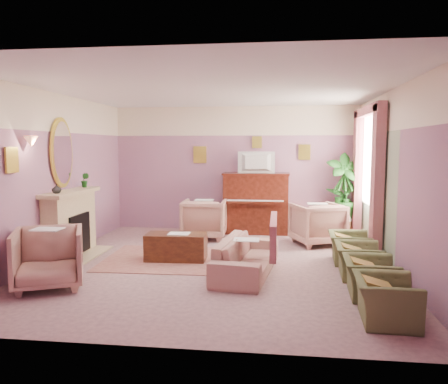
# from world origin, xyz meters

# --- Properties ---
(floor) EXTENTS (5.50, 6.00, 0.01)m
(floor) POSITION_xyz_m (0.00, 0.00, 0.00)
(floor) COLOR gray
(floor) RESTS_ON ground
(ceiling) EXTENTS (5.50, 6.00, 0.01)m
(ceiling) POSITION_xyz_m (0.00, 0.00, 2.80)
(ceiling) COLOR white
(ceiling) RESTS_ON wall_back
(wall_back) EXTENTS (5.50, 0.02, 2.80)m
(wall_back) POSITION_xyz_m (0.00, 3.00, 1.40)
(wall_back) COLOR slate
(wall_back) RESTS_ON floor
(wall_front) EXTENTS (5.50, 0.02, 2.80)m
(wall_front) POSITION_xyz_m (0.00, -3.00, 1.40)
(wall_front) COLOR slate
(wall_front) RESTS_ON floor
(wall_left) EXTENTS (0.02, 6.00, 2.80)m
(wall_left) POSITION_xyz_m (-2.75, 0.00, 1.40)
(wall_left) COLOR slate
(wall_left) RESTS_ON floor
(wall_right) EXTENTS (0.02, 6.00, 2.80)m
(wall_right) POSITION_xyz_m (2.75, 0.00, 1.40)
(wall_right) COLOR slate
(wall_right) RESTS_ON floor
(picture_rail_band) EXTENTS (5.50, 0.01, 0.65)m
(picture_rail_band) POSITION_xyz_m (0.00, 2.99, 2.47)
(picture_rail_band) COLOR #FFEBCD
(picture_rail_band) RESTS_ON wall_back
(stripe_panel) EXTENTS (0.01, 3.00, 2.15)m
(stripe_panel) POSITION_xyz_m (2.73, 1.30, 1.07)
(stripe_panel) COLOR #919F84
(stripe_panel) RESTS_ON wall_right
(fireplace_surround) EXTENTS (0.30, 1.40, 1.10)m
(fireplace_surround) POSITION_xyz_m (-2.59, 0.20, 0.55)
(fireplace_surround) COLOR #CCB685
(fireplace_surround) RESTS_ON floor
(fireplace_inset) EXTENTS (0.18, 0.72, 0.68)m
(fireplace_inset) POSITION_xyz_m (-2.49, 0.20, 0.40)
(fireplace_inset) COLOR black
(fireplace_inset) RESTS_ON floor
(fire_ember) EXTENTS (0.06, 0.54, 0.10)m
(fire_ember) POSITION_xyz_m (-2.45, 0.20, 0.22)
(fire_ember) COLOR orange
(fire_ember) RESTS_ON floor
(mantel_shelf) EXTENTS (0.40, 1.55, 0.07)m
(mantel_shelf) POSITION_xyz_m (-2.56, 0.20, 1.12)
(mantel_shelf) COLOR #CCB685
(mantel_shelf) RESTS_ON fireplace_surround
(hearth) EXTENTS (0.55, 1.50, 0.02)m
(hearth) POSITION_xyz_m (-2.39, 0.20, 0.01)
(hearth) COLOR #CCB685
(hearth) RESTS_ON floor
(mirror_frame) EXTENTS (0.04, 0.72, 1.20)m
(mirror_frame) POSITION_xyz_m (-2.70, 0.20, 1.80)
(mirror_frame) COLOR gold
(mirror_frame) RESTS_ON wall_left
(mirror_glass) EXTENTS (0.01, 0.60, 1.06)m
(mirror_glass) POSITION_xyz_m (-2.67, 0.20, 1.80)
(mirror_glass) COLOR white
(mirror_glass) RESTS_ON wall_left
(sconce_shade) EXTENTS (0.20, 0.20, 0.16)m
(sconce_shade) POSITION_xyz_m (-2.62, -0.85, 1.98)
(sconce_shade) COLOR #E48F61
(sconce_shade) RESTS_ON wall_left
(piano) EXTENTS (1.40, 0.60, 1.30)m
(piano) POSITION_xyz_m (0.50, 2.68, 0.65)
(piano) COLOR #42160C
(piano) RESTS_ON floor
(piano_keyshelf) EXTENTS (1.30, 0.12, 0.06)m
(piano_keyshelf) POSITION_xyz_m (0.50, 2.33, 0.72)
(piano_keyshelf) COLOR #42160C
(piano_keyshelf) RESTS_ON piano
(piano_keys) EXTENTS (1.20, 0.08, 0.02)m
(piano_keys) POSITION_xyz_m (0.50, 2.33, 0.76)
(piano_keys) COLOR white
(piano_keys) RESTS_ON piano
(piano_top) EXTENTS (1.45, 0.65, 0.04)m
(piano_top) POSITION_xyz_m (0.50, 2.68, 1.31)
(piano_top) COLOR #42160C
(piano_top) RESTS_ON piano
(television) EXTENTS (0.80, 0.12, 0.48)m
(television) POSITION_xyz_m (0.50, 2.63, 1.60)
(television) COLOR black
(television) RESTS_ON piano
(print_back_left) EXTENTS (0.30, 0.03, 0.38)m
(print_back_left) POSITION_xyz_m (-0.80, 2.96, 1.72)
(print_back_left) COLOR gold
(print_back_left) RESTS_ON wall_back
(print_back_right) EXTENTS (0.26, 0.03, 0.34)m
(print_back_right) POSITION_xyz_m (1.55, 2.96, 1.78)
(print_back_right) COLOR gold
(print_back_right) RESTS_ON wall_back
(print_back_mid) EXTENTS (0.22, 0.03, 0.26)m
(print_back_mid) POSITION_xyz_m (0.50, 2.96, 2.00)
(print_back_mid) COLOR gold
(print_back_mid) RESTS_ON wall_back
(print_left_wall) EXTENTS (0.03, 0.28, 0.36)m
(print_left_wall) POSITION_xyz_m (-2.71, -1.20, 1.72)
(print_left_wall) COLOR gold
(print_left_wall) RESTS_ON wall_left
(window_blind) EXTENTS (0.03, 1.40, 1.80)m
(window_blind) POSITION_xyz_m (2.70, 1.55, 1.70)
(window_blind) COLOR beige
(window_blind) RESTS_ON wall_right
(curtain_left) EXTENTS (0.16, 0.34, 2.60)m
(curtain_left) POSITION_xyz_m (2.62, 0.63, 1.30)
(curtain_left) COLOR #9C525B
(curtain_left) RESTS_ON floor
(curtain_right) EXTENTS (0.16, 0.34, 2.60)m
(curtain_right) POSITION_xyz_m (2.62, 2.47, 1.30)
(curtain_right) COLOR #9C525B
(curtain_right) RESTS_ON floor
(pelmet) EXTENTS (0.16, 2.20, 0.16)m
(pelmet) POSITION_xyz_m (2.62, 1.55, 2.56)
(pelmet) COLOR #9C525B
(pelmet) RESTS_ON wall_right
(mantel_plant) EXTENTS (0.16, 0.16, 0.28)m
(mantel_plant) POSITION_xyz_m (-2.55, 0.75, 1.29)
(mantel_plant) COLOR #1A5319
(mantel_plant) RESTS_ON mantel_shelf
(mantel_vase) EXTENTS (0.16, 0.16, 0.16)m
(mantel_vase) POSITION_xyz_m (-2.55, -0.30, 1.23)
(mantel_vase) COLOR #FFEBCD
(mantel_vase) RESTS_ON mantel_shelf
(area_rug) EXTENTS (2.55, 1.86, 0.01)m
(area_rug) POSITION_xyz_m (-0.67, 0.21, 0.01)
(area_rug) COLOR #965C54
(area_rug) RESTS_ON floor
(coffee_table) EXTENTS (1.02, 0.54, 0.45)m
(coffee_table) POSITION_xyz_m (-0.71, 0.17, 0.23)
(coffee_table) COLOR #432111
(coffee_table) RESTS_ON floor
(table_paper) EXTENTS (0.35, 0.28, 0.01)m
(table_paper) POSITION_xyz_m (-0.66, 0.17, 0.46)
(table_paper) COLOR silver
(table_paper) RESTS_ON coffee_table
(sofa) EXTENTS (0.61, 1.83, 0.74)m
(sofa) POSITION_xyz_m (0.52, -0.48, 0.37)
(sofa) COLOR tan
(sofa) RESTS_ON floor
(sofa_throw) EXTENTS (0.09, 1.38, 0.51)m
(sofa_throw) POSITION_xyz_m (0.92, -0.48, 0.60)
(sofa_throw) COLOR #9C525B
(sofa_throw) RESTS_ON sofa
(floral_armchair_left) EXTENTS (0.87, 0.87, 0.90)m
(floral_armchair_left) POSITION_xyz_m (-0.54, 1.96, 0.45)
(floral_armchair_left) COLOR tan
(floral_armchair_left) RESTS_ON floor
(floral_armchair_right) EXTENTS (0.87, 0.87, 0.90)m
(floral_armchair_right) POSITION_xyz_m (1.74, 1.66, 0.45)
(floral_armchair_right) COLOR tan
(floral_armchair_right) RESTS_ON floor
(floral_armchair_front) EXTENTS (0.87, 0.87, 0.90)m
(floral_armchair_front) POSITION_xyz_m (-2.09, -1.45, 0.45)
(floral_armchair_front) COLOR tan
(floral_armchair_front) RESTS_ON floor
(olive_chair_a) EXTENTS (0.53, 0.76, 0.65)m
(olive_chair_a) POSITION_xyz_m (2.15, -2.09, 0.33)
(olive_chair_a) COLOR #5A6438
(olive_chair_a) RESTS_ON floor
(olive_chair_b) EXTENTS (0.53, 0.76, 0.65)m
(olive_chair_b) POSITION_xyz_m (2.15, -1.27, 0.33)
(olive_chair_b) COLOR #5A6438
(olive_chair_b) RESTS_ON floor
(olive_chair_c) EXTENTS (0.53, 0.76, 0.65)m
(olive_chair_c) POSITION_xyz_m (2.15, -0.45, 0.33)
(olive_chair_c) COLOR #5A6438
(olive_chair_c) RESTS_ON floor
(olive_chair_d) EXTENTS (0.53, 0.76, 0.65)m
(olive_chair_d) POSITION_xyz_m (2.15, 0.37, 0.33)
(olive_chair_d) COLOR #5A6438
(olive_chair_d) RESTS_ON floor
(side_table) EXTENTS (0.52, 0.52, 0.70)m
(side_table) POSITION_xyz_m (2.28, 2.54, 0.35)
(side_table) COLOR white
(side_table) RESTS_ON floor
(side_plant_big) EXTENTS (0.30, 0.30, 0.34)m
(side_plant_big) POSITION_xyz_m (2.28, 2.54, 0.87)
(side_plant_big) COLOR #1A5319
(side_plant_big) RESTS_ON side_table
(side_plant_small) EXTENTS (0.16, 0.16, 0.28)m
(side_plant_small) POSITION_xyz_m (2.40, 2.44, 0.84)
(side_plant_small) COLOR #1A5319
(side_plant_small) RESTS_ON side_table
(palm_pot) EXTENTS (0.34, 0.34, 0.34)m
(palm_pot) POSITION_xyz_m (2.36, 2.49, 0.17)
(palm_pot) COLOR #AA6441
(palm_pot) RESTS_ON floor
(palm_plant) EXTENTS (0.76, 0.76, 1.44)m
(palm_plant) POSITION_xyz_m (2.36, 2.49, 1.06)
(palm_plant) COLOR #1A5319
(palm_plant) RESTS_ON palm_pot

